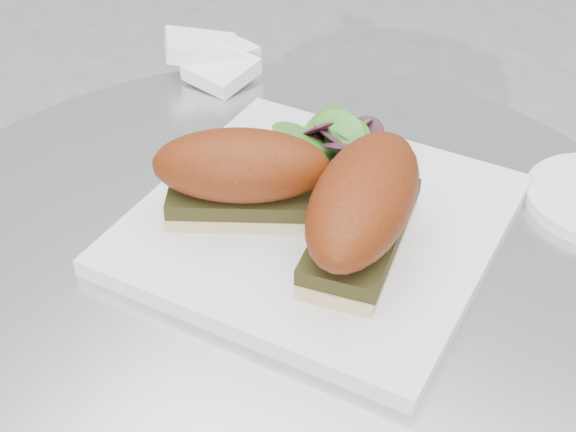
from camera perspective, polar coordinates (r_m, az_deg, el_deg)
plate at (r=0.68m, az=2.16°, el=-0.48°), size 0.30×0.30×0.02m
sandwich_left at (r=0.65m, az=-3.34°, el=2.97°), size 0.16×0.13×0.08m
sandwich_right at (r=0.62m, az=5.38°, el=0.69°), size 0.11×0.18×0.08m
salad at (r=0.73m, az=2.70°, el=5.49°), size 0.12×0.12×0.05m
napkin at (r=0.92m, az=-5.41°, el=10.58°), size 0.14×0.14×0.02m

